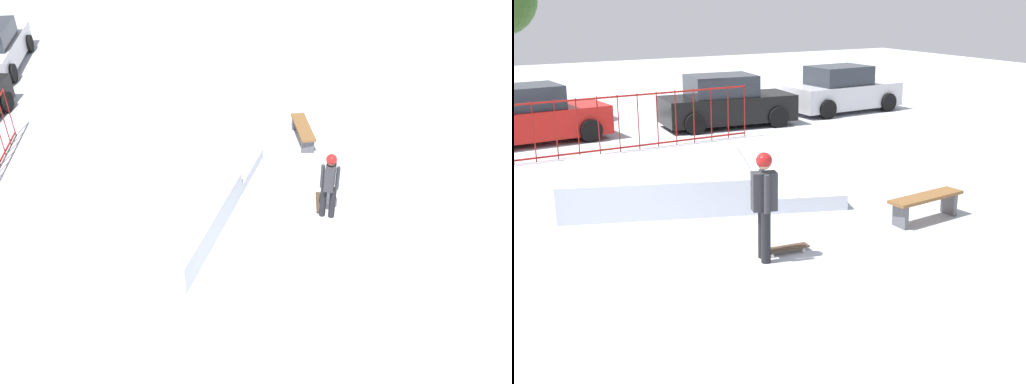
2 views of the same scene
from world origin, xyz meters
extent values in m
plane|color=#B2B7C1|center=(0.00, 0.00, 0.00)|extent=(60.00, 60.00, 0.00)
cube|color=silver|center=(1.18, 1.27, 0.35)|extent=(4.26, 3.66, 0.70)
cube|color=silver|center=(3.72, 0.36, 0.15)|extent=(2.57, 3.05, 0.30)
cylinder|color=gray|center=(2.87, 0.66, 0.70)|extent=(0.95, 2.48, 0.08)
cylinder|color=black|center=(1.49, -2.67, 0.41)|extent=(0.15, 0.15, 0.82)
cylinder|color=black|center=(1.55, -2.46, 0.41)|extent=(0.15, 0.15, 0.82)
cube|color=#2D2D33|center=(1.52, -2.56, 1.12)|extent=(0.43, 0.32, 0.60)
cylinder|color=#2D2D33|center=(1.47, -2.73, 1.12)|extent=(0.09, 0.09, 0.60)
cylinder|color=#2D2D33|center=(1.57, -2.39, 1.12)|extent=(0.09, 0.09, 0.60)
sphere|color=tan|center=(1.52, -2.56, 1.57)|extent=(0.22, 0.22, 0.22)
sphere|color=#A51919|center=(1.52, -2.56, 1.60)|extent=(0.25, 0.25, 0.25)
cube|color=#3F2D1E|center=(1.96, -2.46, 0.08)|extent=(0.82, 0.27, 0.02)
cylinder|color=silver|center=(1.67, -2.55, 0.03)|extent=(0.06, 0.04, 0.06)
cylinder|color=silver|center=(1.69, -2.32, 0.03)|extent=(0.06, 0.04, 0.06)
cylinder|color=silver|center=(2.23, -2.60, 0.03)|extent=(0.06, 0.04, 0.06)
cylinder|color=silver|center=(2.25, -2.38, 0.03)|extent=(0.06, 0.04, 0.06)
cylinder|color=maroon|center=(5.12, 6.00, 0.75)|extent=(0.03, 0.03, 1.50)
cylinder|color=maroon|center=(5.66, 6.02, 0.75)|extent=(0.03, 0.03, 1.50)
cube|color=brown|center=(5.01, -2.35, 0.45)|extent=(1.63, 0.57, 0.06)
cube|color=#4C4C51|center=(5.66, -2.28, 0.21)|extent=(0.08, 0.36, 0.42)
cube|color=#4C4C51|center=(4.36, -2.42, 0.21)|extent=(0.08, 0.36, 0.42)
cylinder|color=black|center=(7.19, 6.72, 0.32)|extent=(0.66, 0.28, 0.64)
cylinder|color=black|center=(12.04, 7.36, 0.32)|extent=(0.65, 0.26, 0.64)
cylinder|color=black|center=(9.34, 7.18, 0.32)|extent=(0.65, 0.26, 0.64)
camera|label=1|loc=(-9.12, -0.44, 8.52)|focal=40.02mm
camera|label=2|loc=(-3.28, -11.18, 4.02)|focal=47.47mm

